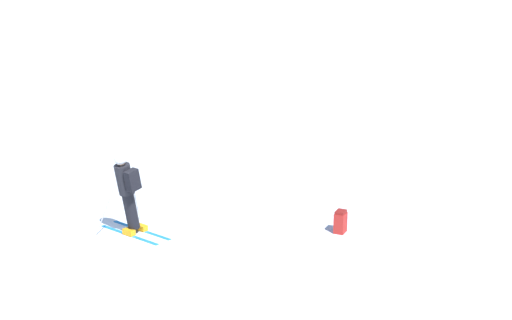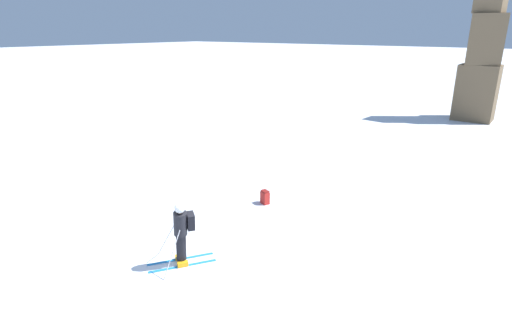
{
  "view_description": "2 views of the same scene",
  "coord_description": "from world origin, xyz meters",
  "views": [
    {
      "loc": [
        13.45,
        3.95,
        5.69
      ],
      "look_at": [
        -1.17,
        2.59,
        1.59
      ],
      "focal_mm": 50.0,
      "sensor_mm": 36.0,
      "label": 1
    },
    {
      "loc": [
        6.42,
        -6.23,
        5.92
      ],
      "look_at": [
        -1.81,
        4.77,
        1.42
      ],
      "focal_mm": 28.0,
      "sensor_mm": 36.0,
      "label": 2
    }
  ],
  "objects": [
    {
      "name": "ground_plane",
      "position": [
        0.0,
        0.0,
        0.0
      ],
      "size": [
        300.0,
        300.0,
        0.0
      ],
      "primitive_type": "plane",
      "color": "white"
    },
    {
      "name": "skier",
      "position": [
        -0.55,
        -0.08,
        1.06
      ],
      "size": [
        1.52,
        1.73,
        1.9
      ],
      "rotation": [
        0.0,
        0.0,
        -0.59
      ],
      "color": "#1E7AC6",
      "rests_on": "ground"
    },
    {
      "name": "rock_pillar",
      "position": [
        2.19,
        24.28,
        4.44
      ],
      "size": [
        2.44,
        2.15,
        10.61
      ],
      "color": "brown",
      "rests_on": "ground"
    },
    {
      "name": "spare_backpack",
      "position": [
        -1.16,
        4.43,
        0.24
      ],
      "size": [
        0.36,
        0.31,
        0.5
      ],
      "rotation": [
        0.0,
        0.0,
        5.94
      ],
      "color": "#AD231E",
      "rests_on": "ground"
    }
  ]
}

